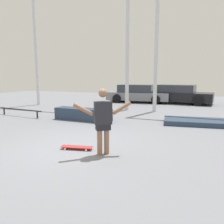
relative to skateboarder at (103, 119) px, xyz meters
The scene contains 9 objects.
ground_plane 1.27m from the skateboarder, 168.63° to the left, with size 36.00×36.00×0.00m, color slate.
skateboarder is the anchor object (origin of this frame).
skateboard 1.13m from the skateboarder, behind, with size 0.85×0.38×0.08m.
grind_box 4.33m from the skateboarder, 125.84° to the left, with size 2.54×0.61×0.52m, color #28384C.
manual_pad 5.27m from the skateboarder, 60.36° to the left, with size 3.52×1.25×0.19m, color #28384C.
grind_rail 6.60m from the skateboarder, 151.04° to the left, with size 2.72×0.30×0.36m.
canopy_support_left 9.07m from the skateboarder, 124.29° to the left, with size 6.40×0.20×6.73m.
parked_car_grey 11.17m from the skateboarder, 101.03° to the left, with size 4.56×2.20×1.29m.
parked_car_black 11.34m from the skateboarder, 86.37° to the left, with size 4.60×2.29×1.30m.
Camera 1 is at (2.99, -4.83, 1.88)m, focal length 35.00 mm.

